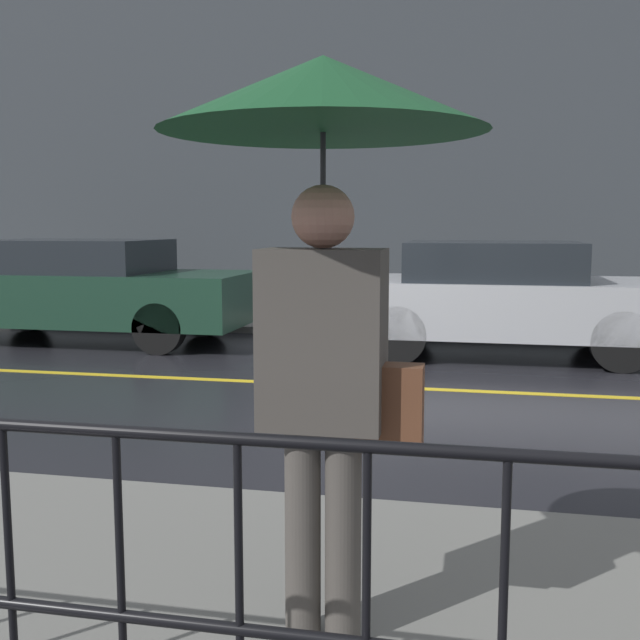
{
  "coord_description": "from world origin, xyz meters",
  "views": [
    {
      "loc": [
        1.14,
        -7.51,
        1.66
      ],
      "look_at": [
        0.02,
        -2.09,
        0.95
      ],
      "focal_mm": 42.0,
      "sensor_mm": 36.0,
      "label": 1
    }
  ],
  "objects": [
    {
      "name": "railing_foreground",
      "position": [
        0.0,
        -5.65,
        0.73
      ],
      "size": [
        12.0,
        0.04,
        1.01
      ],
      "color": "black",
      "rests_on": "sidewalk_near"
    },
    {
      "name": "building_storefront",
      "position": [
        0.0,
        5.31,
        3.22
      ],
      "size": [
        28.0,
        0.3,
        6.45
      ],
      "color": "#383D42",
      "rests_on": "ground_plane"
    },
    {
      "name": "ground_plane",
      "position": [
        0.0,
        0.0,
        0.0
      ],
      "size": [
        80.0,
        80.0,
        0.0
      ],
      "primitive_type": "plane",
      "color": "black"
    },
    {
      "name": "pedestrian",
      "position": [
        0.61,
        -4.89,
        1.84
      ],
      "size": [
        1.16,
        1.16,
        2.14
      ],
      "rotation": [
        0.0,
        0.0,
        3.14
      ],
      "color": "#4C4742",
      "rests_on": "sidewalk_near"
    },
    {
      "name": "car_silver",
      "position": [
        1.48,
        2.21,
        0.76
      ],
      "size": [
        4.09,
        1.92,
        1.45
      ],
      "color": "#B2B5BA",
      "rests_on": "ground_plane"
    },
    {
      "name": "lane_marking",
      "position": [
        0.0,
        0.0,
        0.0
      ],
      "size": [
        25.2,
        0.12,
        0.01
      ],
      "color": "gold",
      "rests_on": "ground_plane"
    },
    {
      "name": "sidewalk_far",
      "position": [
        0.0,
        4.29,
        0.05
      ],
      "size": [
        28.0,
        1.74,
        0.1
      ],
      "color": "slate",
      "rests_on": "ground_plane"
    },
    {
      "name": "car_dark_green",
      "position": [
        -4.32,
        2.21,
        0.76
      ],
      "size": [
        4.7,
        1.85,
        1.45
      ],
      "color": "#193828",
      "rests_on": "ground_plane"
    },
    {
      "name": "sidewalk_near",
      "position": [
        0.0,
        -4.66,
        0.05
      ],
      "size": [
        28.0,
        2.48,
        0.1
      ],
      "color": "slate",
      "rests_on": "ground_plane"
    }
  ]
}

